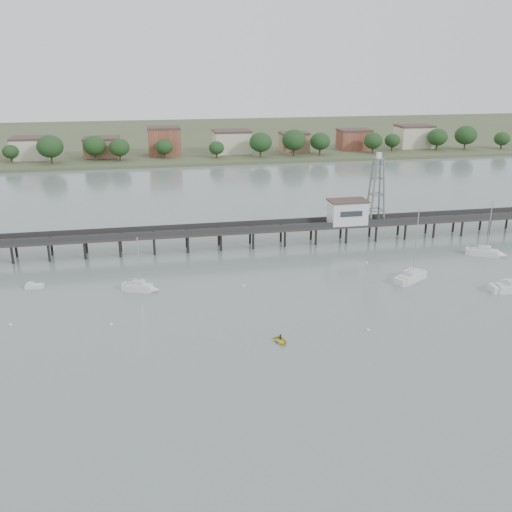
# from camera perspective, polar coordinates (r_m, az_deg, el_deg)

# --- Properties ---
(ground_plane) EXTENTS (500.00, 500.00, 0.00)m
(ground_plane) POSITION_cam_1_polar(r_m,az_deg,el_deg) (70.20, 5.99, -14.26)
(ground_plane) COLOR slate
(ground_plane) RESTS_ON ground
(pier) EXTENTS (150.00, 5.00, 5.50)m
(pier) POSITION_cam_1_polar(r_m,az_deg,el_deg) (122.30, -2.04, 2.58)
(pier) COLOR #2D2823
(pier) RESTS_ON ground
(pier_building) EXTENTS (8.40, 5.40, 5.30)m
(pier_building) POSITION_cam_1_polar(r_m,az_deg,el_deg) (127.66, 9.12, 4.40)
(pier_building) COLOR silver
(pier_building) RESTS_ON ground
(lattice_tower) EXTENTS (3.20, 3.20, 15.50)m
(lattice_tower) POSITION_cam_1_polar(r_m,az_deg,el_deg) (128.99, 11.96, 6.40)
(lattice_tower) COLOR slate
(lattice_tower) RESTS_ON ground
(sailboat_e) EXTENTS (7.49, 5.56, 12.31)m
(sailboat_e) POSITION_cam_1_polar(r_m,az_deg,el_deg) (127.06, 22.31, 0.28)
(sailboat_e) COLOR silver
(sailboat_e) RESTS_ON ground
(sailboat_b) EXTENTS (6.38, 3.93, 10.37)m
(sailboat_b) POSITION_cam_1_polar(r_m,az_deg,el_deg) (101.66, -11.21, -3.15)
(sailboat_b) COLOR silver
(sailboat_b) RESTS_ON ground
(sailboat_c) EXTENTS (8.75, 6.73, 14.35)m
(sailboat_c) POSITION_cam_1_polar(r_m,az_deg,el_deg) (109.61, 15.68, -1.86)
(sailboat_c) COLOR silver
(sailboat_c) RESTS_ON ground
(white_tender) EXTENTS (3.22, 1.67, 1.20)m
(white_tender) POSITION_cam_1_polar(r_m,az_deg,el_deg) (108.68, -21.32, -2.82)
(white_tender) COLOR silver
(white_tender) RESTS_ON ground
(yellow_dinghy) EXTENTS (2.18, 1.04, 2.94)m
(yellow_dinghy) POSITION_cam_1_polar(r_m,az_deg,el_deg) (82.85, 2.46, -8.61)
(yellow_dinghy) COLOR yellow
(yellow_dinghy) RESTS_ON ground
(dinghy_occupant) EXTENTS (0.78, 1.13, 0.25)m
(dinghy_occupant) POSITION_cam_1_polar(r_m,az_deg,el_deg) (82.85, 2.46, -8.61)
(dinghy_occupant) COLOR black
(dinghy_occupant) RESTS_ON ground
(mooring_buoys) EXTENTS (81.75, 29.04, 0.39)m
(mooring_buoys) POSITION_cam_1_polar(r_m,az_deg,el_deg) (96.07, 1.95, -4.49)
(mooring_buoys) COLOR beige
(mooring_buoys) RESTS_ON ground
(far_shore) EXTENTS (500.00, 170.00, 10.40)m
(far_shore) POSITION_cam_1_polar(r_m,az_deg,el_deg) (298.40, -7.53, 11.67)
(far_shore) COLOR #475133
(far_shore) RESTS_ON ground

